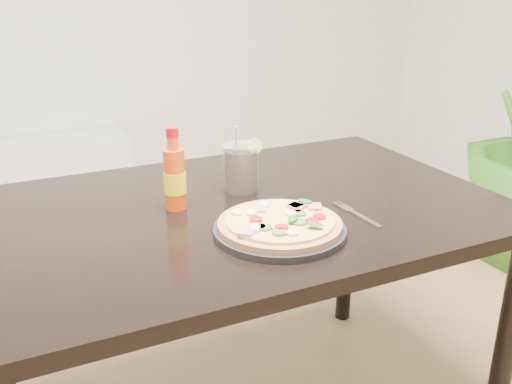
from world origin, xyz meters
name	(u,v)px	position (x,y,z in m)	size (l,w,h in m)	color
dining_table	(237,234)	(-0.21, 0.23, 0.67)	(1.40, 0.90, 0.75)	black
plate	(280,230)	(-0.19, 0.03, 0.76)	(0.31, 0.31, 0.02)	black
pizza	(280,223)	(-0.19, 0.03, 0.78)	(0.29, 0.29, 0.03)	tan
hot_sauce_bottle	(175,177)	(-0.36, 0.29, 0.84)	(0.06, 0.06, 0.22)	#EE480E
cola_cup	(241,168)	(-0.15, 0.34, 0.81)	(0.11, 0.10, 0.19)	black
fork	(355,213)	(0.04, 0.05, 0.75)	(0.03, 0.19, 0.00)	silver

